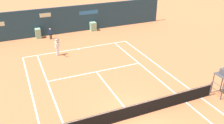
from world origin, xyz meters
name	(u,v)px	position (x,y,z in m)	size (l,w,h in m)	color
ground_plane	(128,112)	(0.00, 0.58, 0.00)	(80.00, 80.00, 0.01)	#C67042
tennis_net	(133,111)	(0.00, 0.00, 0.51)	(12.10, 0.10, 1.07)	#4C4C51
sponsor_back_wall	(64,20)	(0.01, 16.97, 1.51)	(25.00, 1.02, 3.11)	#233D4C
player_on_baseline	(57,46)	(-2.17, 10.88, 0.98)	(0.51, 0.83, 1.85)	white
ball_kid_centre_post	(50,33)	(-1.96, 15.56, 0.73)	(0.42, 0.19, 1.26)	black
tennis_ball_mid_court	(101,75)	(0.10, 5.64, 0.03)	(0.07, 0.07, 0.07)	#CCE033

